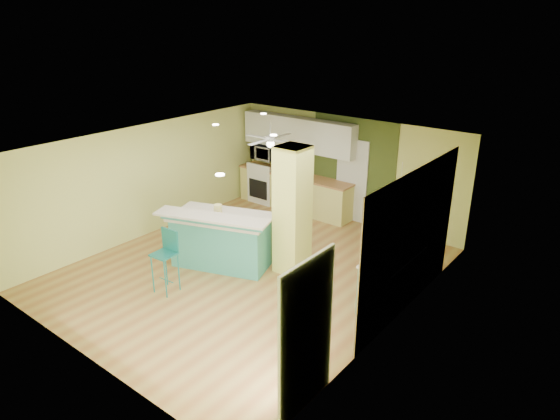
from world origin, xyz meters
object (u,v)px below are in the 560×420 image
Objects in this scene: bar_stool at (167,251)px; fruit_bowl at (299,174)px; canister at (218,208)px; peninsula at (222,239)px; side_counter at (391,279)px.

fruit_bowl is at bearing 91.94° from bar_stool.
bar_stool is at bearing -84.04° from canister.
peninsula reaches higher than bar_stool.
canister is (-3.50, -0.62, 0.65)m from side_counter.
side_counter is (3.35, 2.07, -0.32)m from bar_stool.
peninsula reaches higher than canister.
canister is (-0.15, 1.45, 0.33)m from bar_stool.
fruit_bowl is at bearing 95.91° from canister.
peninsula is 1.35m from bar_stool.
side_counter is (3.30, 0.74, -0.09)m from peninsula.
side_counter is 8.68× the size of canister.
fruit_bowl is at bearing 146.29° from side_counter.
peninsula is 3.37m from fruit_bowl.
fruit_bowl is at bearing 79.98° from peninsula.
side_counter is at bearing 10.08° from canister.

